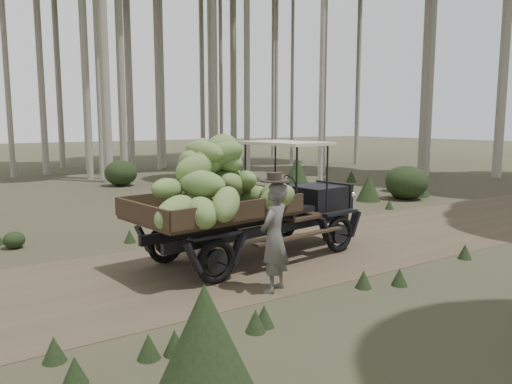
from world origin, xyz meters
The scene contains 5 objects.
ground centered at (0.00, 0.00, 0.00)m, with size 120.00×120.00×0.00m, color #473D2B.
dirt_track centered at (0.00, 0.00, 0.00)m, with size 70.00×4.00×0.01m, color brown.
banana_truck centered at (-2.10, -0.07, 1.41)m, with size 5.15×2.70×2.49m.
farmer centered at (-2.41, -1.68, 0.90)m, with size 0.76×0.67×1.90m.
undergrowth centered at (0.32, 0.63, 0.53)m, with size 24.15×24.61×1.37m.
Camera 1 is at (-6.87, -7.85, 2.67)m, focal length 35.00 mm.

